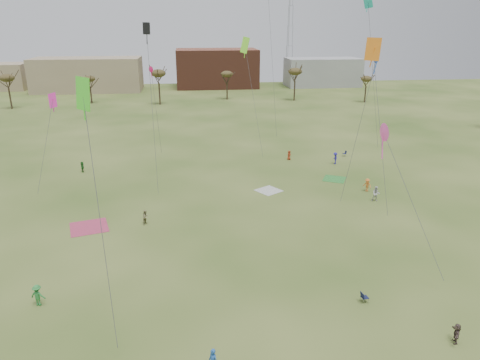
{
  "coord_description": "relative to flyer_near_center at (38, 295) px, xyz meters",
  "views": [
    {
      "loc": [
        -4.76,
        -28.7,
        20.08
      ],
      "look_at": [
        0.0,
        12.0,
        5.5
      ],
      "focal_mm": 33.2,
      "sensor_mm": 36.0,
      "label": 1
    }
  ],
  "objects": [
    {
      "name": "building_brick",
      "position": [
        21.49,
        118.83,
        5.14
      ],
      "size": [
        26.0,
        16.0,
        12.0
      ],
      "primitive_type": "cube",
      "color": "brown",
      "rests_on": "ground"
    },
    {
      "name": "spectator_fore_b",
      "position": [
        6.83,
        13.59,
        -0.08
      ],
      "size": [
        0.91,
        0.96,
        1.57
      ],
      "primitive_type": "imported",
      "rotation": [
        0.0,
        0.0,
        1.01
      ],
      "color": "#817952",
      "rests_on": "ground"
    },
    {
      "name": "flyer_far_a",
      "position": [
        -3.56,
        32.28,
        -0.11
      ],
      "size": [
        0.72,
        1.46,
        1.5
      ],
      "primitive_type": "imported",
      "rotation": [
        0.0,
        0.0,
        1.78
      ],
      "color": "#226622",
      "rests_on": "ground"
    },
    {
      "name": "blanket_cream",
      "position": [
        21.43,
        21.76,
        -0.86
      ],
      "size": [
        3.78,
        3.78,
        0.03
      ],
      "primitive_type": "cube",
      "rotation": [
        0.0,
        0.0,
        2.15
      ],
      "color": "beige",
      "rests_on": "ground"
    },
    {
      "name": "spectator_fore_c",
      "position": [
        28.75,
        -7.53,
        -0.14
      ],
      "size": [
        0.92,
        1.4,
        1.44
      ],
      "primitive_type": "imported",
      "rotation": [
        0.0,
        0.0,
        4.31
      ],
      "color": "#4F3F39",
      "rests_on": "ground"
    },
    {
      "name": "spectator_mid_e",
      "position": [
        33.46,
        16.88,
        0.06
      ],
      "size": [
        1.07,
        0.96,
        1.83
      ],
      "primitive_type": "imported",
      "rotation": [
        0.0,
        0.0,
        5.93
      ],
      "color": "beige",
      "rests_on": "ground"
    },
    {
      "name": "tree_line",
      "position": [
        13.65,
        77.95,
        6.23
      ],
      "size": [
        117.44,
        49.32,
        8.91
      ],
      "color": "#3A2B1E",
      "rests_on": "ground"
    },
    {
      "name": "blanket_plum",
      "position": [
        0.99,
        13.43,
        -0.86
      ],
      "size": [
        4.58,
        4.58,
        0.03
      ],
      "primitive_type": "cube",
      "rotation": [
        0.0,
        0.0,
        0.27
      ],
      "color": "#B43758",
      "rests_on": "ground"
    },
    {
      "name": "ground",
      "position": [
        16.49,
        -1.17,
        -0.86
      ],
      "size": [
        260.0,
        260.0,
        0.0
      ],
      "primitive_type": "plane",
      "color": "#2D4916",
      "rests_on": "ground"
    },
    {
      "name": "building_tan",
      "position": [
        -18.51,
        113.83,
        4.14
      ],
      "size": [
        32.0,
        14.0,
        10.0
      ],
      "primitive_type": "cube",
      "color": "#937F60",
      "rests_on": "ground"
    },
    {
      "name": "blanket_olive",
      "position": [
        31.08,
        25.06,
        -0.86
      ],
      "size": [
        3.81,
        3.81,
        0.03
      ],
      "primitive_type": "cube",
      "rotation": [
        0.0,
        0.0,
        2.67
      ],
      "color": "#308532",
      "rests_on": "ground"
    },
    {
      "name": "flyer_near_center",
      "position": [
        0.0,
        0.0,
        0.0
      ],
      "size": [
        1.23,
        0.89,
        1.72
      ],
      "primitive_type": "imported",
      "rotation": [
        0.0,
        0.0,
        2.89
      ],
      "color": "#2B8338",
      "rests_on": "ground"
    },
    {
      "name": "flyer_mid_b",
      "position": [
        33.68,
        20.16,
        -0.02
      ],
      "size": [
        1.19,
        1.21,
        1.67
      ],
      "primitive_type": "imported",
      "rotation": [
        0.0,
        0.0,
        5.48
      ],
      "color": "orange",
      "rests_on": "ground"
    },
    {
      "name": "camp_chair_center",
      "position": [
        24.46,
        -2.47,
        -0.6
      ],
      "size": [
        0.62,
        0.58,
        0.87
      ],
      "rotation": [
        0.0,
        0.0,
        1.74
      ],
      "color": "#141A39",
      "rests_on": "ground"
    },
    {
      "name": "flyer_far_b",
      "position": [
        26.94,
        34.66,
        -0.13
      ],
      "size": [
        0.85,
        0.77,
        1.45
      ],
      "primitive_type": "imported",
      "rotation": [
        0.0,
        0.0,
        0.56
      ],
      "color": "#97341A",
      "rests_on": "ground"
    },
    {
      "name": "camp_chair_right",
      "position": [
        36.13,
        35.54,
        -0.6
      ],
      "size": [
        0.59,
        0.55,
        0.87
      ],
      "rotation": [
        0.0,
        0.0,
        4.81
      ],
      "color": "#161A3D",
      "rests_on": "ground"
    },
    {
      "name": "radio_tower",
      "position": [
        46.49,
        123.83,
        18.35
      ],
      "size": [
        1.51,
        1.72,
        41.0
      ],
      "color": "#9EA3A8",
      "rests_on": "ground"
    },
    {
      "name": "flyer_far_c",
      "position": [
        33.3,
        31.73,
        0.03
      ],
      "size": [
        0.72,
        1.18,
        1.78
      ],
      "primitive_type": "imported",
      "rotation": [
        0.0,
        0.0,
        4.66
      ],
      "color": "navy",
      "rests_on": "ground"
    },
    {
      "name": "building_grey",
      "position": [
        56.49,
        116.83,
        3.64
      ],
      "size": [
        24.0,
        12.0,
        9.0
      ],
      "primitive_type": "cube",
      "color": "gray",
      "rests_on": "ground"
    },
    {
      "name": "kites_aloft",
      "position": [
        19.0,
        24.37,
        17.91
      ],
      "size": [
        54.82,
        59.55,
        27.72
      ],
      "color": "red",
      "rests_on": "ground"
    }
  ]
}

